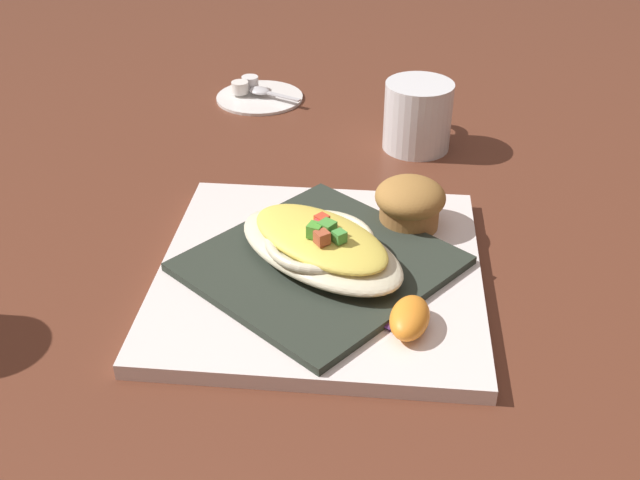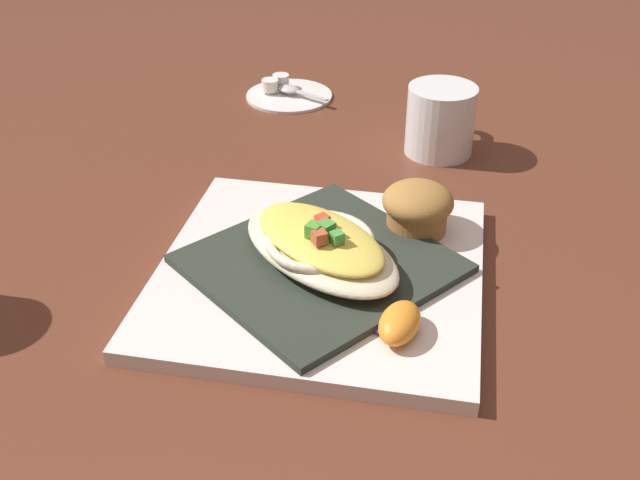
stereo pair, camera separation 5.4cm
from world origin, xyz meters
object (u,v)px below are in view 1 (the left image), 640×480
square_plate (320,273)px  creamer_cup_1 (240,87)px  creamer_cup_0 (250,82)px  gratin_dish (320,244)px  creamer_saucer (260,96)px  muffin (410,203)px  orange_garnish (408,318)px  spoon (262,91)px  coffee_mug (417,119)px

square_plate → creamer_cup_1: creamer_cup_1 is taller
creamer_cup_0 → gratin_dish: bearing=31.4°
creamer_saucer → muffin: bearing=44.8°
orange_garnish → creamer_cup_0: 0.57m
creamer_cup_0 → creamer_cup_1: 0.02m
gratin_dish → creamer_saucer: gratin_dish is taller
square_plate → spoon: size_ratio=3.50×
coffee_mug → creamer_cup_0: 0.28m
square_plate → orange_garnish: size_ratio=5.34×
creamer_saucer → coffee_mug: bearing=72.4°
square_plate → creamer_cup_0: bearing=-148.6°
coffee_mug → creamer_cup_1: 0.28m
gratin_dish → orange_garnish: size_ratio=3.66×
gratin_dish → creamer_cup_1: gratin_dish is taller
square_plate → creamer_cup_0: 0.47m
creamer_cup_0 → coffee_mug: bearing=70.4°
orange_garnish → creamer_saucer: orange_garnish is taller
creamer_saucer → spoon: spoon is taller
muffin → gratin_dish: bearing=-31.4°
square_plate → creamer_cup_0: creamer_cup_0 is taller
gratin_dish → orange_garnish: gratin_dish is taller
muffin → coffee_mug: bearing=-169.3°
gratin_dish → spoon: gratin_dish is taller
creamer_cup_0 → creamer_cup_1: (0.02, -0.01, 0.00)m
muffin → spoon: size_ratio=0.83×
creamer_cup_1 → muffin: bearing=48.1°
spoon → coffee_mug: bearing=72.3°
square_plate → coffee_mug: 0.31m
coffee_mug → creamer_saucer: bearing=-107.6°
orange_garnish → creamer_cup_1: size_ratio=2.32×
coffee_mug → creamer_cup_1: size_ratio=4.72×
gratin_dish → creamer_cup_1: bearing=-146.5°
creamer_cup_0 → square_plate: bearing=31.4°
square_plate → orange_garnish: bearing=58.7°
square_plate → muffin: (-0.10, 0.06, 0.03)m
spoon → orange_garnish: bearing=35.5°
muffin → spoon: bearing=-135.6°
creamer_saucer → creamer_cup_1: (0.01, -0.03, 0.01)m
muffin → orange_garnish: muffin is taller
muffin → spoon: 0.40m
muffin → coffee_mug: size_ratio=0.62×
coffee_mug → creamer_saucer: coffee_mug is taller
gratin_dish → spoon: size_ratio=2.39×
creamer_cup_1 → gratin_dish: bearing=33.5°
gratin_dish → coffee_mug: coffee_mug is taller
muffin → creamer_cup_0: size_ratio=2.93×
spoon → creamer_cup_1: bearing=-80.9°
square_plate → creamer_cup_0: (-0.40, -0.24, 0.01)m
coffee_mug → creamer_saucer: size_ratio=0.92×
muffin → square_plate: bearing=-31.5°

